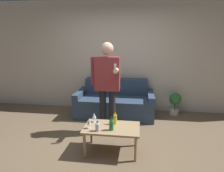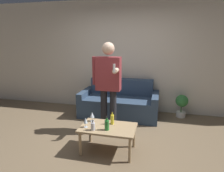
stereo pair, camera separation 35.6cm
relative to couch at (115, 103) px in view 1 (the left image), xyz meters
The scene contains 11 objects.
ground_plane 1.57m from the couch, 89.06° to the right, with size 16.00×16.00×0.00m, color #756047.
wall_back 1.15m from the couch, 86.87° to the left, with size 8.00×0.06×2.70m.
couch is the anchor object (origin of this frame).
coffee_table 1.62m from the couch, 84.71° to the right, with size 0.87×0.55×0.42m.
bottle_orange 1.52m from the couch, 82.83° to the right, with size 0.06×0.06×0.22m.
bottle_green 1.74m from the couch, 84.68° to the right, with size 0.07×0.07×0.21m.
bottle_dark 1.79m from the couch, 91.35° to the right, with size 0.07×0.07×0.16m.
wine_glass_near 1.74m from the couch, 96.22° to the right, with size 0.06×0.06×0.16m.
wine_glass_far 1.49m from the couch, 96.53° to the right, with size 0.08×0.08×0.16m.
person_standing_front 1.14m from the couch, 92.59° to the right, with size 0.54×0.45×1.72m.
potted_plant 1.43m from the couch, ahead, with size 0.28×0.28×0.53m.
Camera 1 is at (0.53, -2.95, 1.76)m, focal length 32.00 mm.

